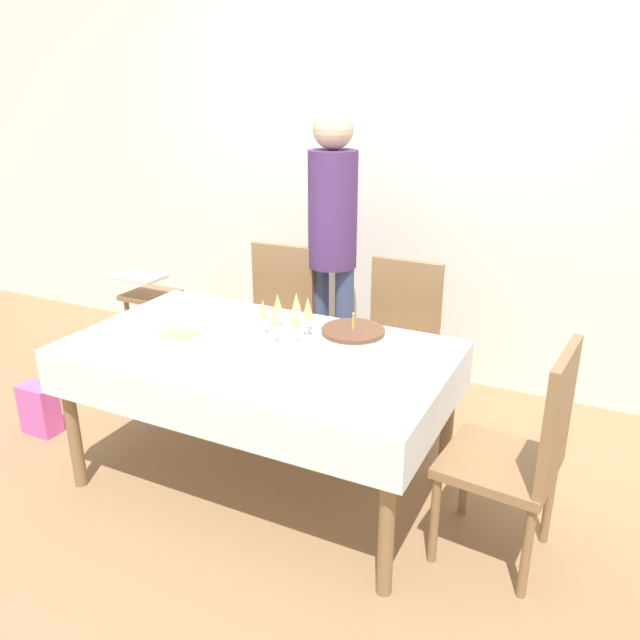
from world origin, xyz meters
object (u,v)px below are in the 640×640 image
person_standing (332,231)px  dining_chair_far_left (275,320)px  gift_bag (40,409)px  plate_stack_main (253,357)px  high_chair (149,306)px  champagne_tray (289,320)px  birthday_cake (353,342)px  dining_chair_right_end (523,450)px  dining_chair_far_right (397,341)px

person_standing → dining_chair_far_left: bearing=-146.3°
person_standing → gift_bag: 1.91m
plate_stack_main → gift_bag: 1.55m
dining_chair_far_left → plate_stack_main: 1.11m
plate_stack_main → person_standing: size_ratio=0.16×
person_standing → high_chair: person_standing is taller
high_chair → gift_bag: (-0.06, -0.88, -0.34)m
champagne_tray → high_chair: (-1.36, 0.58, -0.32)m
champagne_tray → gift_bag: size_ratio=1.20×
birthday_cake → plate_stack_main: (-0.34, -0.27, -0.03)m
dining_chair_right_end → gift_bag: (-2.53, -0.13, -0.37)m
birthday_cake → person_standing: bearing=120.2°
birthday_cake → champagne_tray: 0.35m
dining_chair_far_left → gift_bag: (-0.97, -0.95, -0.37)m
plate_stack_main → gift_bag: (-1.43, 0.03, -0.61)m
gift_bag → dining_chair_right_end: bearing=3.1°
dining_chair_far_right → plate_stack_main: 1.05m
dining_chair_right_end → person_standing: (-1.28, 1.00, 0.53)m
champagne_tray → person_standing: person_standing is taller
dining_chair_far_right → birthday_cake: 0.76m
dining_chair_far_left → person_standing: person_standing is taller
dining_chair_right_end → champagne_tray: bearing=171.4°
dining_chair_far_right → high_chair: bearing=-177.7°
dining_chair_far_right → champagne_tray: 0.77m
dining_chair_right_end → person_standing: person_standing is taller
dining_chair_far_left → dining_chair_far_right: bearing=0.0°
dining_chair_far_left → dining_chair_right_end: bearing=-27.5°
dining_chair_far_right → person_standing: person_standing is taller
dining_chair_far_left → champagne_tray: bearing=-54.8°
dining_chair_far_left → birthday_cake: size_ratio=3.45×
dining_chair_far_right → plate_stack_main: size_ratio=3.39×
dining_chair_far_right → champagne_tray: bearing=-115.7°
dining_chair_right_end → high_chair: bearing=163.2°
plate_stack_main → gift_bag: size_ratio=0.98×
birthday_cake → gift_bag: birthday_cake is taller
dining_chair_far_right → high_chair: size_ratio=1.33×
dining_chair_far_left → person_standing: size_ratio=0.55×
birthday_cake → person_standing: (-0.52, 0.90, 0.26)m
plate_stack_main → dining_chair_far_right: bearing=73.0°
dining_chair_far_left → dining_chair_right_end: (1.56, -0.81, 0.00)m
dining_chair_far_left → dining_chair_far_right: 0.76m
dining_chair_far_left → champagne_tray: size_ratio=2.76×
birthday_cake → champagne_tray: birthday_cake is taller
dining_chair_far_right → birthday_cake: (0.04, -0.71, 0.27)m
plate_stack_main → person_standing: (-0.18, 1.17, 0.29)m
champagne_tray → plate_stack_main: 0.34m
gift_bag → birthday_cake: bearing=7.7°
champagne_tray → dining_chair_far_right: bearing=64.3°
dining_chair_right_end → champagne_tray: size_ratio=2.76×
dining_chair_right_end → high_chair: 2.57m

